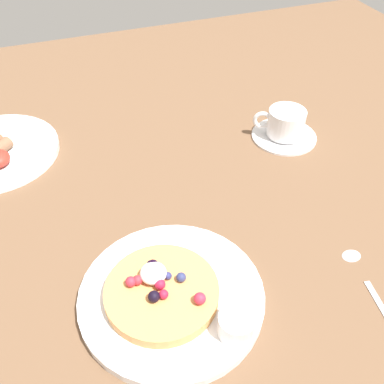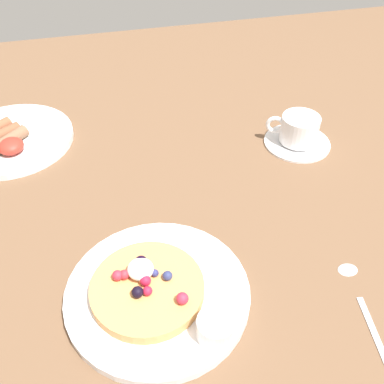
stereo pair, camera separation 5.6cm
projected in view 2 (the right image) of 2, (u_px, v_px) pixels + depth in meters
The scene contains 9 objects.
ground_plane at pixel (166, 207), 72.54cm from camera, with size 174.64×142.49×3.00cm, color brown.
pancake_plate at pixel (158, 293), 57.45cm from camera, with size 24.27×24.27×1.37cm, color white.
pancake_with_berries at pixel (147, 287), 56.16cm from camera, with size 14.75×14.75×3.66cm.
syrup_ramekin at pixel (215, 328), 51.25cm from camera, with size 4.47×4.47×3.00cm.
breakfast_plate at pixel (11, 139), 83.21cm from camera, with size 23.30×23.30×1.31cm, color white.
fried_breakfast at pixel (0, 138), 80.43cm from camera, with size 11.54×11.60×2.72cm.
coffee_saucer at pixel (297, 142), 82.97cm from camera, with size 12.45×12.45×0.85cm, color white.
coffee_cup at pixel (299, 128), 80.95cm from camera, with size 9.39×7.03×5.03cm.
teaspoon at pixel (357, 289), 58.44cm from camera, with size 4.10×14.79×0.60cm.
Camera 2 is at (-8.06, -51.44, 49.25)cm, focal length 40.87 mm.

